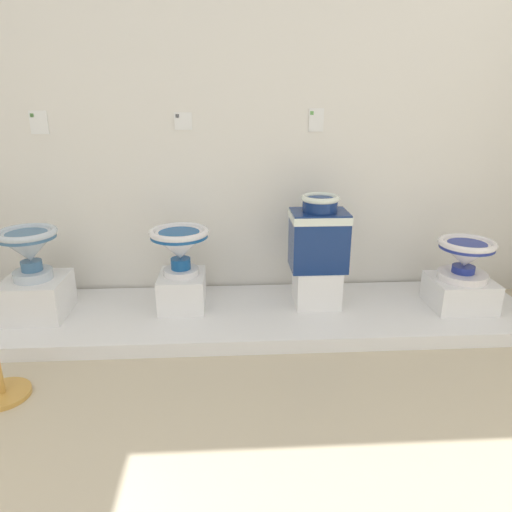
% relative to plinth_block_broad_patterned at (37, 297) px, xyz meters
% --- Properties ---
extents(wall_back, '(4.55, 0.06, 2.95)m').
position_rel_plinth_block_broad_patterned_xyz_m(wall_back, '(1.37, 0.46, 1.27)').
color(wall_back, white).
rests_on(wall_back, ground_plane).
extents(display_platform, '(3.66, 0.84, 0.09)m').
position_rel_plinth_block_broad_patterned_xyz_m(display_platform, '(1.37, -0.01, -0.17)').
color(display_platform, white).
rests_on(display_platform, ground_plane).
extents(plinth_block_broad_patterned, '(0.38, 0.38, 0.25)m').
position_rel_plinth_block_broad_patterned_xyz_m(plinth_block_broad_patterned, '(0.00, 0.00, 0.00)').
color(plinth_block_broad_patterned, white).
rests_on(plinth_block_broad_patterned, display_platform).
extents(antique_toilet_broad_patterned, '(0.36, 0.36, 0.32)m').
position_rel_plinth_block_broad_patterned_xyz_m(antique_toilet_broad_patterned, '(-0.00, -0.00, 0.34)').
color(antique_toilet_broad_patterned, silver).
rests_on(antique_toilet_broad_patterned, plinth_block_broad_patterned).
extents(plinth_block_rightmost, '(0.30, 0.36, 0.23)m').
position_rel_plinth_block_broad_patterned_xyz_m(plinth_block_rightmost, '(0.91, 0.08, -0.01)').
color(plinth_block_rightmost, white).
rests_on(plinth_block_rightmost, display_platform).
extents(antique_toilet_rightmost, '(0.38, 0.38, 0.31)m').
position_rel_plinth_block_broad_patterned_xyz_m(antique_toilet_rightmost, '(0.91, 0.08, 0.31)').
color(antique_toilet_rightmost, white).
rests_on(antique_toilet_rightmost, plinth_block_rightmost).
extents(plinth_block_pale_glazed, '(0.29, 0.29, 0.25)m').
position_rel_plinth_block_broad_patterned_xyz_m(plinth_block_pale_glazed, '(1.81, 0.07, 0.00)').
color(plinth_block_pale_glazed, white).
rests_on(plinth_block_pale_glazed, display_platform).
extents(antique_toilet_pale_glazed, '(0.37, 0.28, 0.49)m').
position_rel_plinth_block_broad_patterned_xyz_m(antique_toilet_pale_glazed, '(1.81, 0.07, 0.37)').
color(antique_toilet_pale_glazed, navy).
rests_on(antique_toilet_pale_glazed, plinth_block_pale_glazed).
extents(plinth_block_tall_cobalt, '(0.39, 0.35, 0.20)m').
position_rel_plinth_block_broad_patterned_xyz_m(plinth_block_tall_cobalt, '(2.75, -0.03, -0.03)').
color(plinth_block_tall_cobalt, white).
rests_on(plinth_block_tall_cobalt, display_platform).
extents(antique_toilet_tall_cobalt, '(0.36, 0.36, 0.27)m').
position_rel_plinth_block_broad_patterned_xyz_m(antique_toilet_tall_cobalt, '(2.75, -0.03, 0.24)').
color(antique_toilet_tall_cobalt, white).
rests_on(antique_toilet_tall_cobalt, plinth_block_tall_cobalt).
extents(info_placard_first, '(0.12, 0.01, 0.15)m').
position_rel_plinth_block_broad_patterned_xyz_m(info_placard_first, '(0.01, 0.42, 1.05)').
color(info_placard_first, white).
extents(info_placard_second, '(0.12, 0.01, 0.11)m').
position_rel_plinth_block_broad_patterned_xyz_m(info_placard_second, '(0.94, 0.42, 1.05)').
color(info_placard_second, white).
extents(info_placard_third, '(0.10, 0.01, 0.15)m').
position_rel_plinth_block_broad_patterned_xyz_m(info_placard_third, '(1.83, 0.42, 1.06)').
color(info_placard_third, white).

